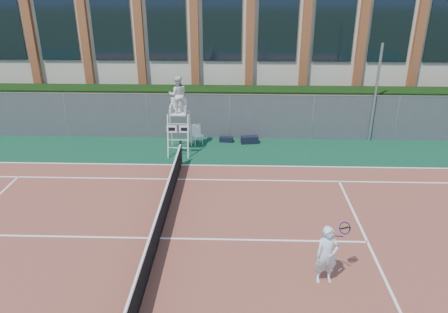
{
  "coord_description": "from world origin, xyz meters",
  "views": [
    {
      "loc": [
        2.36,
        -11.32,
        7.74
      ],
      "look_at": [
        1.91,
        3.0,
        1.52
      ],
      "focal_mm": 35.0,
      "sensor_mm": 36.0,
      "label": 1
    }
  ],
  "objects_px": {
    "umpire_chair": "(178,97)",
    "plastic_chair": "(197,133)",
    "tennis_player": "(327,255)",
    "steel_pole": "(375,94)"
  },
  "relations": [
    {
      "from": "plastic_chair",
      "to": "tennis_player",
      "type": "height_order",
      "value": "tennis_player"
    },
    {
      "from": "plastic_chair",
      "to": "steel_pole",
      "type": "bearing_deg",
      "value": 4.87
    },
    {
      "from": "steel_pole",
      "to": "tennis_player",
      "type": "height_order",
      "value": "steel_pole"
    },
    {
      "from": "steel_pole",
      "to": "tennis_player",
      "type": "bearing_deg",
      "value": -111.05
    },
    {
      "from": "tennis_player",
      "to": "umpire_chair",
      "type": "bearing_deg",
      "value": 119.22
    },
    {
      "from": "steel_pole",
      "to": "umpire_chair",
      "type": "bearing_deg",
      "value": -169.63
    },
    {
      "from": "umpire_chair",
      "to": "plastic_chair",
      "type": "relative_size",
      "value": 3.74
    },
    {
      "from": "umpire_chair",
      "to": "tennis_player",
      "type": "height_order",
      "value": "umpire_chair"
    },
    {
      "from": "steel_pole",
      "to": "tennis_player",
      "type": "xyz_separation_m",
      "value": [
        -4.06,
        -10.54,
        -1.47
      ]
    },
    {
      "from": "plastic_chair",
      "to": "tennis_player",
      "type": "relative_size",
      "value": 0.56
    }
  ]
}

